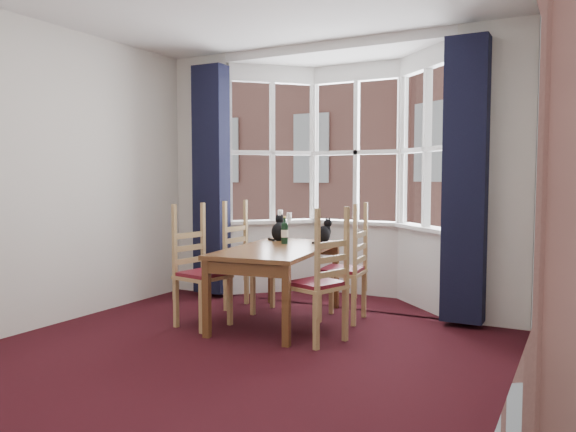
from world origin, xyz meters
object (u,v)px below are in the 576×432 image
Objects in this scene: dining_table at (278,255)px; chair_right_near at (324,287)px; chair_right_far at (351,272)px; cat_right at (324,233)px; cat_left at (279,230)px; candle_tall at (280,215)px; candle_short at (289,217)px; chair_left_near at (196,275)px; chair_left_far at (242,264)px; wine_bottle at (285,232)px.

chair_right_near is (0.69, -0.45, -0.17)m from dining_table.
cat_right reaches higher than chair_right_far.
chair_right_near is 3.44× the size of cat_right.
cat_left reaches higher than chair_right_near.
candle_tall is (-0.35, 0.65, 0.11)m from cat_left.
chair_right_near is at bearing -45.27° from cat_left.
chair_right_near is at bearing -54.02° from candle_short.
cat_right is 1.02m from candle_short.
dining_table is 0.73m from chair_right_far.
chair_left_near is (-0.62, -0.47, -0.17)m from dining_table.
chair_left_near is at bearing -142.84° from dining_table.
candle_tall is (-0.02, 0.88, 0.46)m from chair_left_far.
candle_tall is (-0.54, 0.88, 0.10)m from wine_bottle.
chair_right_near is 2.09m from candle_short.
dining_table is at bearing 146.85° from chair_right_near.
candle_tall is at bearing 128.81° from chair_right_near.
chair_right_far is 1.48m from candle_short.
dining_table is at bearing 37.16° from chair_left_near.
wine_bottle is at bearing -50.41° from cat_left.
wine_bottle is 1.01m from candle_short.
chair_right_far is at bearing 29.39° from dining_table.
candle_short is at bearing 125.98° from chair_right_near.
chair_right_far is 3.30× the size of wine_bottle.
candle_short reaches higher than dining_table.
cat_left is 3.09× the size of candle_short.
candle_tall reaches higher than chair_left_far.
chair_left_far is 1.48m from chair_right_near.
cat_left is at bearing 134.73° from chair_right_near.
chair_right_far is at bearing -37.19° from candle_short.
candle_tall is (0.00, 1.64, 0.46)m from chair_left_near.
cat_right is 2.84× the size of candle_short.
cat_left reaches higher than chair_right_far.
dining_table is 1.80× the size of chair_right_near.
cat_left is at bearing 169.07° from chair_right_far.
chair_left_far is 1.21m from chair_right_far.
dining_table is 1.80× the size of chair_right_far.
candle_short is at bearing 109.33° from cat_left.
chair_left_far is 1.01m from candle_short.
candle_short is (-1.13, 0.86, 0.44)m from chair_right_far.
chair_right_near is at bearing -43.83° from wine_bottle.
chair_left_near is at bearing -109.35° from cat_left.
chair_right_near is at bearing -33.15° from dining_table.
chair_right_far is 0.54m from cat_right.
chair_right_near is 1.00× the size of chair_right_far.
chair_left_near is 0.76m from chair_left_far.
chair_right_near is 3.30× the size of wine_bottle.
chair_left_near is 3.44× the size of cat_right.
cat_right is at bearing 35.84° from wine_bottle.
chair_left_near is 7.34× the size of candle_tall.
candle_tall reaches higher than chair_right_near.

